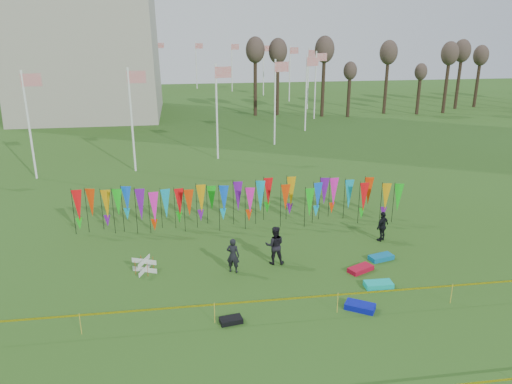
{
  "coord_description": "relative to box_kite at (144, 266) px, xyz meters",
  "views": [
    {
      "loc": [
        -2.92,
        -18.05,
        11.18
      ],
      "look_at": [
        0.68,
        6.0,
        2.89
      ],
      "focal_mm": 35.0,
      "sensor_mm": 36.0,
      "label": 1
    }
  ],
  "objects": [
    {
      "name": "person_mid",
      "position": [
        6.23,
        0.02,
        0.62
      ],
      "size": [
        1.0,
        0.69,
        1.93
      ],
      "primitive_type": "imported",
      "rotation": [
        0.0,
        0.0,
        3.02
      ],
      "color": "black",
      "rests_on": "ground"
    },
    {
      "name": "kite_bag_teal",
      "position": [
        11.54,
        -0.37,
        -0.24
      ],
      "size": [
        1.31,
        0.87,
        0.23
      ],
      "primitive_type": "cube",
      "rotation": [
        0.0,
        0.0,
        0.26
      ],
      "color": "#0B6D9F",
      "rests_on": "ground"
    },
    {
      "name": "kite_bag_blue",
      "position": [
        8.95,
        -4.57,
        -0.23
      ],
      "size": [
        1.33,
        1.16,
        0.25
      ],
      "primitive_type": "cube",
      "rotation": [
        0.0,
        0.0,
        -0.57
      ],
      "color": "#0A15B2",
      "rests_on": "ground"
    },
    {
      "name": "person_right",
      "position": [
        12.44,
        1.81,
        0.48
      ],
      "size": [
        1.11,
        1.01,
        1.66
      ],
      "primitive_type": "imported",
      "rotation": [
        0.0,
        0.0,
        3.74
      ],
      "color": "black",
      "rests_on": "ground"
    },
    {
      "name": "kite_bag_turquoise",
      "position": [
        10.38,
        -2.96,
        -0.23
      ],
      "size": [
        1.24,
        0.64,
        0.25
      ],
      "primitive_type": "cube",
      "rotation": [
        0.0,
        0.0,
        -0.02
      ],
      "color": "#0DC4B4",
      "rests_on": "ground"
    },
    {
      "name": "ground",
      "position": [
        5.0,
        -3.54,
        -0.35
      ],
      "size": [
        160.0,
        160.0,
        0.0
      ],
      "primitive_type": "plane",
      "color": "#2B4F16",
      "rests_on": "ground"
    },
    {
      "name": "flagpole_ring",
      "position": [
        -9.0,
        44.46,
        3.65
      ],
      "size": [
        57.4,
        56.16,
        8.0
      ],
      "color": "white",
      "rests_on": "ground"
    },
    {
      "name": "person_left",
      "position": [
        4.14,
        -0.57,
        0.5
      ],
      "size": [
        0.75,
        0.66,
        1.71
      ],
      "primitive_type": "imported",
      "rotation": [
        0.0,
        0.0,
        2.75
      ],
      "color": "black",
      "rests_on": "ground"
    },
    {
      "name": "box_kite",
      "position": [
        0.0,
        0.0,
        0.0
      ],
      "size": [
        0.64,
        0.64,
        0.7
      ],
      "rotation": [
        0.0,
        0.0,
        -0.39
      ],
      "color": "red",
      "rests_on": "ground"
    },
    {
      "name": "kite_bag_red",
      "position": [
        10.11,
        -1.39,
        -0.24
      ],
      "size": [
        1.37,
        1.06,
        0.23
      ],
      "primitive_type": "cube",
      "rotation": [
        0.0,
        0.0,
        0.46
      ],
      "color": "#BA0C28",
      "rests_on": "ground"
    },
    {
      "name": "caution_tape_near",
      "position": [
        4.78,
        -4.67,
        0.43
      ],
      "size": [
        26.0,
        0.02,
        0.9
      ],
      "color": "#DBD804",
      "rests_on": "ground"
    },
    {
      "name": "tree_line",
      "position": [
        37.0,
        40.46,
        5.82
      ],
      "size": [
        53.92,
        1.92,
        7.84
      ],
      "color": "#38281C",
      "rests_on": "ground"
    },
    {
      "name": "banner_row",
      "position": [
        5.28,
        4.99,
        1.29
      ],
      "size": [
        18.64,
        0.64,
        2.52
      ],
      "color": "black",
      "rests_on": "ground"
    },
    {
      "name": "kite_bag_black",
      "position": [
        3.61,
        -4.74,
        -0.25
      ],
      "size": [
        0.95,
        0.65,
        0.2
      ],
      "primitive_type": "cube",
      "rotation": [
        0.0,
        0.0,
        0.18
      ],
      "color": "black",
      "rests_on": "ground"
    }
  ]
}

